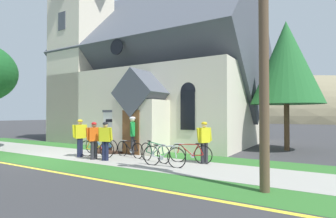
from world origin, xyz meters
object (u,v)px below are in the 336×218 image
bicycle_black (164,156)px  cyclist_in_white_jersey (80,135)px  church_sign (117,124)px  roadside_conifer (286,63)px  bicycle_white (96,148)px  cyclist_in_yellow_jersey (204,139)px  cyclist_in_blue_jersey (105,138)px  bicycle_yellow (154,152)px  utility_pole (259,15)px  bicycle_orange (101,146)px  bicycle_blue (190,153)px  bicycle_red (130,149)px  cyclist_in_red_jersey (132,132)px  cyclist_in_orange_jersey (94,138)px

bicycle_black → cyclist_in_white_jersey: cyclist_in_white_jersey is taller
church_sign → roadside_conifer: (7.65, 4.64, 3.23)m
bicycle_white → roadside_conifer: 10.59m
cyclist_in_yellow_jersey → cyclist_in_blue_jersey: bearing=-156.8°
bicycle_yellow → utility_pole: utility_pole is taller
bicycle_orange → utility_pole: size_ratio=0.22×
bicycle_yellow → cyclist_in_blue_jersey: bearing=-155.5°
bicycle_black → roadside_conifer: (3.26, 7.04, 4.25)m
church_sign → bicycle_blue: bearing=-14.3°
cyclist_in_white_jersey → roadside_conifer: roadside_conifer is taller
bicycle_orange → church_sign: bearing=97.0°
church_sign → cyclist_in_yellow_jersey: 5.52m
bicycle_white → bicycle_black: bearing=-4.8°
bicycle_red → utility_pole: 7.69m
bicycle_black → cyclist_in_white_jersey: size_ratio=1.07×
bicycle_white → cyclist_in_white_jersey: cyclist_in_white_jersey is taller
roadside_conifer → bicycle_blue: bearing=-114.9°
bicycle_blue → roadside_conifer: 7.77m
bicycle_blue → utility_pole: size_ratio=0.23×
bicycle_orange → bicycle_white: size_ratio=1.00×
cyclist_in_red_jersey → bicycle_white: bearing=-130.2°
bicycle_orange → bicycle_white: (0.50, -0.81, 0.01)m
bicycle_orange → cyclist_in_red_jersey: 1.76m
bicycle_red → cyclist_in_yellow_jersey: bearing=6.3°
bicycle_white → bicycle_blue: bearing=10.9°
cyclist_in_red_jersey → bicycle_orange: bearing=-164.5°
bicycle_black → bicycle_blue: 1.25m
bicycle_blue → bicycle_yellow: bicycle_yellow is taller
bicycle_black → cyclist_in_red_jersey: 3.18m
bicycle_blue → cyclist_in_red_jersey: size_ratio=1.00×
utility_pole → bicycle_blue: bearing=141.5°
cyclist_in_white_jersey → cyclist_in_orange_jersey: (1.05, -0.16, -0.07)m
cyclist_in_blue_jersey → utility_pole: utility_pole is taller
church_sign → cyclist_in_yellow_jersey: church_sign is taller
cyclist_in_white_jersey → bicycle_red: bearing=29.0°
bicycle_black → bicycle_red: bearing=157.2°
cyclist_in_yellow_jersey → cyclist_in_white_jersey: cyclist_in_white_jersey is taller
bicycle_orange → cyclist_in_yellow_jersey: bearing=2.8°
bicycle_yellow → bicycle_red: bearing=166.8°
bicycle_orange → cyclist_in_blue_jersey: (1.55, -1.33, 0.55)m
bicycle_white → bicycle_orange: bearing=121.8°
cyclist_in_orange_jersey → bicycle_white: bearing=128.2°
bicycle_white → cyclist_in_white_jersey: size_ratio=1.05×
bicycle_black → church_sign: bearing=151.4°
bicycle_black → cyclist_in_yellow_jersey: bearing=53.8°
bicycle_blue → cyclist_in_white_jersey: (-4.87, -1.22, 0.60)m
cyclist_in_yellow_jersey → cyclist_in_white_jersey: bearing=-164.7°
bicycle_red → bicycle_white: size_ratio=0.98×
bicycle_white → utility_pole: utility_pole is taller
cyclist_in_blue_jersey → cyclist_in_yellow_jersey: (3.70, 1.59, 0.02)m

